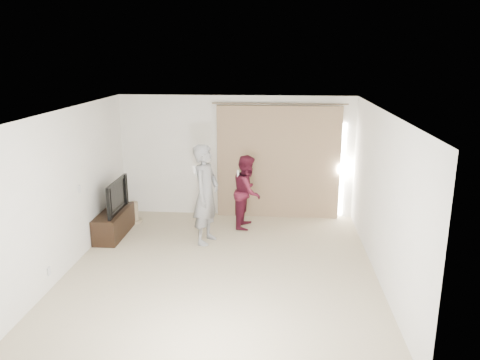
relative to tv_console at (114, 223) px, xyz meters
name	(u,v)px	position (x,y,z in m)	size (l,w,h in m)	color
floor	(222,269)	(2.27, -1.31, -0.24)	(5.50, 5.50, 0.00)	#C1B190
wall_back	(236,157)	(2.27, 1.44, 1.06)	(5.00, 0.04, 2.60)	white
wall_left	(68,190)	(-0.23, -1.31, 1.06)	(0.04, 5.50, 2.60)	white
ceiling	(220,111)	(2.27, -1.31, 2.36)	(5.00, 5.50, 0.01)	white
curtain	(279,162)	(3.18, 1.37, 0.96)	(2.80, 0.11, 2.46)	#957B5B
tv_console	(114,223)	(0.00, 0.00, 0.00)	(0.44, 1.27, 0.49)	black
tv	(112,196)	(0.00, 0.00, 0.56)	(1.09, 0.14, 0.63)	black
scratching_post	(134,214)	(0.17, 0.75, -0.07)	(0.33, 0.33, 0.44)	tan
person_man	(206,194)	(1.85, -0.19, 0.69)	(0.61, 0.77, 1.86)	slate
person_woman	(247,192)	(2.56, 0.69, 0.50)	(0.65, 0.79, 1.49)	#4E1223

